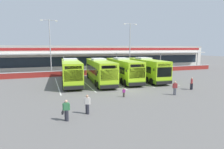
{
  "coord_description": "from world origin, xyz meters",
  "views": [
    {
      "loc": [
        -9.85,
        -21.85,
        5.42
      ],
      "look_at": [
        -0.88,
        3.0,
        1.6
      ],
      "focal_mm": 29.41,
      "sensor_mm": 36.0,
      "label": 1
    }
  ],
  "objects_px": {
    "pedestrian_with_handbag": "(66,110)",
    "pedestrian_approaching_bus": "(87,104)",
    "pedestrian_child": "(124,92)",
    "pedestrian_near_bin": "(192,83)",
    "coach_bus_centre": "(123,70)",
    "pedestrian_in_dark_coat": "(175,88)",
    "coach_bus_left_centre": "(100,71)",
    "lamp_post_west": "(50,44)",
    "coach_bus_leftmost": "(71,72)",
    "lamp_post_centre": "(130,44)",
    "coach_bus_right_centre": "(146,69)"
  },
  "relations": [
    {
      "from": "pedestrian_child",
      "to": "lamp_post_west",
      "type": "height_order",
      "value": "lamp_post_west"
    },
    {
      "from": "coach_bus_left_centre",
      "to": "pedestrian_with_handbag",
      "type": "bearing_deg",
      "value": -115.38
    },
    {
      "from": "coach_bus_centre",
      "to": "pedestrian_in_dark_coat",
      "type": "relative_size",
      "value": 7.6
    },
    {
      "from": "coach_bus_leftmost",
      "to": "pedestrian_child",
      "type": "relative_size",
      "value": 12.25
    },
    {
      "from": "pedestrian_with_handbag",
      "to": "pedestrian_in_dark_coat",
      "type": "xyz_separation_m",
      "value": [
        12.69,
        3.56,
        0.02
      ]
    },
    {
      "from": "coach_bus_centre",
      "to": "lamp_post_west",
      "type": "height_order",
      "value": "lamp_post_west"
    },
    {
      "from": "pedestrian_in_dark_coat",
      "to": "lamp_post_west",
      "type": "relative_size",
      "value": 0.15
    },
    {
      "from": "pedestrian_child",
      "to": "coach_bus_right_centre",
      "type": "bearing_deg",
      "value": 48.93
    },
    {
      "from": "pedestrian_with_handbag",
      "to": "pedestrian_near_bin",
      "type": "distance_m",
      "value": 17.35
    },
    {
      "from": "coach_bus_leftmost",
      "to": "coach_bus_right_centre",
      "type": "distance_m",
      "value": 12.6
    },
    {
      "from": "coach_bus_centre",
      "to": "pedestrian_in_dark_coat",
      "type": "height_order",
      "value": "coach_bus_centre"
    },
    {
      "from": "coach_bus_right_centre",
      "to": "pedestrian_child",
      "type": "xyz_separation_m",
      "value": [
        -8.13,
        -9.32,
        -1.24
      ]
    },
    {
      "from": "coach_bus_centre",
      "to": "pedestrian_child",
      "type": "xyz_separation_m",
      "value": [
        -4.03,
        -9.68,
        -1.24
      ]
    },
    {
      "from": "coach_bus_leftmost",
      "to": "lamp_post_west",
      "type": "relative_size",
      "value": 1.12
    },
    {
      "from": "pedestrian_approaching_bus",
      "to": "lamp_post_centre",
      "type": "xyz_separation_m",
      "value": [
        15.36,
        24.32,
        5.42
      ]
    },
    {
      "from": "coach_bus_centre",
      "to": "pedestrian_in_dark_coat",
      "type": "xyz_separation_m",
      "value": [
        1.9,
        -10.86,
        -0.91
      ]
    },
    {
      "from": "lamp_post_centre",
      "to": "pedestrian_with_handbag",
      "type": "bearing_deg",
      "value": -124.22
    },
    {
      "from": "pedestrian_with_handbag",
      "to": "pedestrian_near_bin",
      "type": "height_order",
      "value": "same"
    },
    {
      "from": "pedestrian_near_bin",
      "to": "pedestrian_approaching_bus",
      "type": "height_order",
      "value": "same"
    },
    {
      "from": "coach_bus_leftmost",
      "to": "coach_bus_left_centre",
      "type": "xyz_separation_m",
      "value": [
        4.36,
        -0.93,
        0.0
      ]
    },
    {
      "from": "pedestrian_near_bin",
      "to": "coach_bus_leftmost",
      "type": "bearing_deg",
      "value": 145.2
    },
    {
      "from": "pedestrian_with_handbag",
      "to": "pedestrian_approaching_bus",
      "type": "height_order",
      "value": "same"
    },
    {
      "from": "pedestrian_with_handbag",
      "to": "lamp_post_centre",
      "type": "xyz_separation_m",
      "value": [
        17.15,
        25.22,
        5.43
      ]
    },
    {
      "from": "pedestrian_approaching_bus",
      "to": "lamp_post_west",
      "type": "height_order",
      "value": "lamp_post_west"
    },
    {
      "from": "coach_bus_right_centre",
      "to": "pedestrian_near_bin",
      "type": "relative_size",
      "value": 7.6
    },
    {
      "from": "coach_bus_left_centre",
      "to": "pedestrian_near_bin",
      "type": "height_order",
      "value": "coach_bus_left_centre"
    },
    {
      "from": "pedestrian_with_handbag",
      "to": "pedestrian_near_bin",
      "type": "xyz_separation_m",
      "value": [
        16.58,
        5.1,
        0.02
      ]
    },
    {
      "from": "pedestrian_in_dark_coat",
      "to": "lamp_post_west",
      "type": "height_order",
      "value": "lamp_post_west"
    },
    {
      "from": "pedestrian_in_dark_coat",
      "to": "lamp_post_west",
      "type": "distance_m",
      "value": 26.05
    },
    {
      "from": "coach_bus_leftmost",
      "to": "coach_bus_left_centre",
      "type": "bearing_deg",
      "value": -12.0
    },
    {
      "from": "pedestrian_near_bin",
      "to": "lamp_post_centre",
      "type": "height_order",
      "value": "lamp_post_centre"
    },
    {
      "from": "coach_bus_leftmost",
      "to": "pedestrian_in_dark_coat",
      "type": "xyz_separation_m",
      "value": [
        10.37,
        -11.46,
        -0.91
      ]
    },
    {
      "from": "coach_bus_leftmost",
      "to": "coach_bus_centre",
      "type": "height_order",
      "value": "same"
    },
    {
      "from": "coach_bus_left_centre",
      "to": "pedestrian_in_dark_coat",
      "type": "bearing_deg",
      "value": -60.31
    },
    {
      "from": "pedestrian_child",
      "to": "pedestrian_near_bin",
      "type": "relative_size",
      "value": 0.62
    },
    {
      "from": "coach_bus_leftmost",
      "to": "pedestrian_in_dark_coat",
      "type": "relative_size",
      "value": 7.6
    },
    {
      "from": "coach_bus_leftmost",
      "to": "pedestrian_with_handbag",
      "type": "bearing_deg",
      "value": -98.78
    },
    {
      "from": "lamp_post_centre",
      "to": "pedestrian_child",
      "type": "bearing_deg",
      "value": -116.9
    },
    {
      "from": "pedestrian_with_handbag",
      "to": "coach_bus_left_centre",
      "type": "bearing_deg",
      "value": 64.62
    },
    {
      "from": "pedestrian_near_bin",
      "to": "pedestrian_approaching_bus",
      "type": "xyz_separation_m",
      "value": [
        -14.78,
        -4.2,
        0.0
      ]
    },
    {
      "from": "pedestrian_in_dark_coat",
      "to": "pedestrian_near_bin",
      "type": "bearing_deg",
      "value": 21.62
    },
    {
      "from": "pedestrian_in_dark_coat",
      "to": "pedestrian_approaching_bus",
      "type": "height_order",
      "value": "same"
    },
    {
      "from": "coach_bus_leftmost",
      "to": "lamp_post_west",
      "type": "bearing_deg",
      "value": 103.92
    },
    {
      "from": "coach_bus_left_centre",
      "to": "lamp_post_west",
      "type": "distance_m",
      "value": 14.1
    },
    {
      "from": "coach_bus_right_centre",
      "to": "pedestrian_near_bin",
      "type": "bearing_deg",
      "value": -79.28
    },
    {
      "from": "coach_bus_left_centre",
      "to": "coach_bus_right_centre",
      "type": "bearing_deg",
      "value": -0.16
    },
    {
      "from": "coach_bus_centre",
      "to": "pedestrian_in_dark_coat",
      "type": "distance_m",
      "value": 11.06
    },
    {
      "from": "pedestrian_with_handbag",
      "to": "lamp_post_west",
      "type": "relative_size",
      "value": 0.15
    },
    {
      "from": "coach_bus_leftmost",
      "to": "coach_bus_centre",
      "type": "relative_size",
      "value": 1.0
    },
    {
      "from": "pedestrian_near_bin",
      "to": "lamp_post_west",
      "type": "distance_m",
      "value": 27.01
    }
  ]
}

